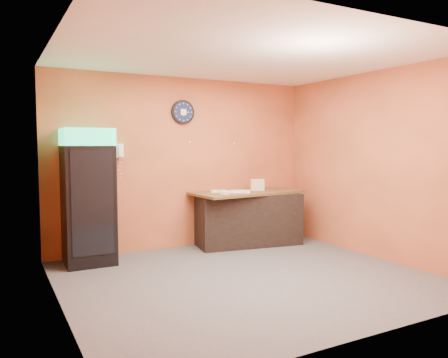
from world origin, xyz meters
TOP-DOWN VIEW (x-y plane):
  - floor at (0.00, 0.00)m, footprint 4.50×4.50m
  - back_wall at (0.00, 2.00)m, footprint 4.50×0.02m
  - left_wall at (-2.25, 0.00)m, footprint 0.02×4.00m
  - right_wall at (2.25, 0.00)m, footprint 0.02×4.00m
  - ceiling at (0.00, 0.00)m, footprint 4.50×4.00m
  - beverage_cooler at (-1.64, 1.61)m, footprint 0.69×0.70m
  - prep_counter at (0.99, 1.61)m, footprint 1.84×1.04m
  - wall_clock at (-0.03, 1.97)m, footprint 0.39×0.06m
  - wall_phone at (-1.10, 1.95)m, footprint 0.11×0.10m
  - butcher_paper at (0.99, 1.61)m, footprint 1.95×1.00m
  - sub_roll_stack at (1.19, 1.62)m, footprint 0.25×0.14m
  - wrapped_sandwich_left at (0.52, 1.46)m, footprint 0.30×0.22m
  - wrapped_sandwich_mid at (0.77, 1.45)m, footprint 0.33×0.26m
  - wrapped_sandwich_right at (0.48, 1.69)m, footprint 0.27×0.14m
  - kitchen_tool at (0.98, 1.77)m, footprint 0.05×0.05m

SIDE VIEW (x-z plane):
  - floor at x=0.00m, z-range 0.00..0.00m
  - prep_counter at x=0.99m, z-range 0.00..0.87m
  - butcher_paper at x=0.99m, z-range 0.87..0.91m
  - wrapped_sandwich_right at x=0.48m, z-range 0.91..0.95m
  - wrapped_sandwich_left at x=0.52m, z-range 0.91..0.95m
  - wrapped_sandwich_mid at x=0.77m, z-range 0.91..0.96m
  - kitchen_tool at x=0.98m, z-range 0.91..0.97m
  - beverage_cooler at x=-1.64m, z-range -0.02..1.91m
  - sub_roll_stack at x=1.19m, z-range 0.91..1.11m
  - back_wall at x=0.00m, z-range 0.00..2.80m
  - left_wall at x=-2.25m, z-range 0.00..2.80m
  - right_wall at x=2.25m, z-range 0.00..2.80m
  - wall_phone at x=-1.10m, z-range 1.51..1.72m
  - wall_clock at x=-0.03m, z-range 2.04..2.43m
  - ceiling at x=0.00m, z-range 2.79..2.81m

